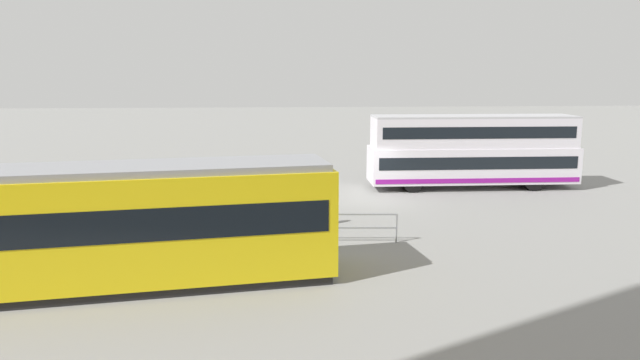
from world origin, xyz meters
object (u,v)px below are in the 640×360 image
object	(u,v)px
double_decker_bus	(472,151)
tram_yellow	(76,227)
info_sign	(182,199)
pedestrian_near_railing	(309,202)

from	to	relation	value
double_decker_bus	tram_yellow	world-z (taller)	double_decker_bus
double_decker_bus	tram_yellow	size ratio (longest dim) A/B	0.75
tram_yellow	info_sign	distance (m)	5.09
pedestrian_near_railing	info_sign	size ratio (longest dim) A/B	0.77
info_sign	tram_yellow	bearing A→B (deg)	64.76
pedestrian_near_railing	double_decker_bus	bearing A→B (deg)	-140.79
tram_yellow	info_sign	world-z (taller)	tram_yellow
info_sign	pedestrian_near_railing	bearing A→B (deg)	-159.95
pedestrian_near_railing	info_sign	xyz separation A→B (m)	(4.68, 1.71, 0.56)
tram_yellow	pedestrian_near_railing	size ratio (longest dim) A/B	8.23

